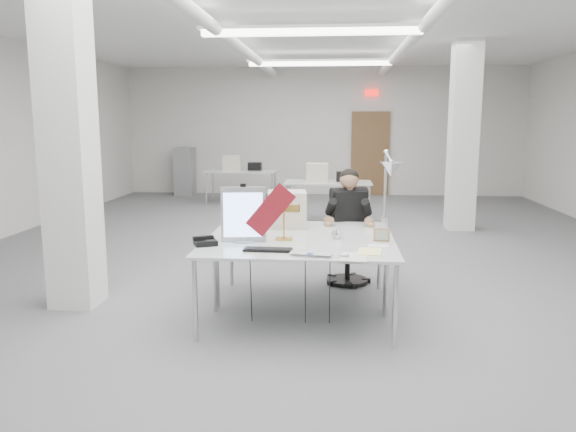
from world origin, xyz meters
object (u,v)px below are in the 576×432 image
at_px(beige_monitor, 287,209).
at_px(laptop, 310,255).
at_px(office_chair, 348,235).
at_px(desk_main, 297,249).
at_px(bankers_lamp, 284,224).
at_px(seated_person, 349,208).
at_px(monitor, 243,215).
at_px(architect_lamp, 387,184).
at_px(desk_phone, 205,242).

bearing_deg(beige_monitor, laptop, -82.70).
bearing_deg(office_chair, laptop, -117.96).
bearing_deg(desk_main, bankers_lamp, 114.29).
bearing_deg(office_chair, seated_person, -106.95).
bearing_deg(laptop, office_chair, 88.52).
distance_m(monitor, laptop, 0.88).
distance_m(seated_person, monitor, 1.60).
relative_size(desk_main, beige_monitor, 4.49).
xyz_separation_m(office_chair, architect_lamp, (0.36, -0.77, 0.67)).
distance_m(office_chair, seated_person, 0.33).
bearing_deg(bankers_lamp, seated_person, 62.12).
height_order(seated_person, beige_monitor, seated_person).
bearing_deg(architect_lamp, laptop, -147.91).
bearing_deg(desk_phone, architect_lamp, -2.22).
bearing_deg(office_chair, beige_monitor, -159.82).
xyz_separation_m(beige_monitor, architect_lamp, (1.02, -0.27, 0.31)).
height_order(office_chair, bankers_lamp, office_chair).
height_order(seated_person, bankers_lamp, seated_person).
xyz_separation_m(laptop, bankers_lamp, (-0.28, 0.67, 0.14)).
relative_size(monitor, laptop, 1.47).
xyz_separation_m(office_chair, bankers_lamp, (-0.63, -1.17, 0.33)).
bearing_deg(architect_lamp, desk_main, -163.48).
bearing_deg(desk_phone, laptop, -45.50).
xyz_separation_m(bankers_lamp, desk_phone, (-0.69, -0.30, -0.13)).
relative_size(desk_main, office_chair, 1.56).
bearing_deg(architect_lamp, beige_monitor, 141.40).
distance_m(office_chair, beige_monitor, 0.91).
bearing_deg(desk_phone, office_chair, 23.30).
height_order(laptop, desk_phone, desk_phone).
relative_size(desk_main, seated_person, 2.05).
bearing_deg(seated_person, desk_phone, -150.11).
height_order(office_chair, beige_monitor, office_chair).
bearing_deg(seated_person, desk_main, -125.62).
xyz_separation_m(seated_person, laptop, (-0.36, -1.78, -0.13)).
bearing_deg(desk_main, office_chair, 71.92).
height_order(monitor, architect_lamp, architect_lamp).
distance_m(office_chair, monitor, 1.69).
xyz_separation_m(desk_main, office_chair, (0.49, 1.49, -0.17)).
xyz_separation_m(desk_main, laptop, (0.13, -0.34, 0.03)).
relative_size(seated_person, laptop, 2.49).
bearing_deg(laptop, beige_monitor, 112.45).
height_order(desk_main, office_chair, office_chair).
height_order(desk_main, seated_person, seated_person).
height_order(desk_main, laptop, laptop).
distance_m(beige_monitor, architect_lamp, 1.10).
distance_m(bankers_lamp, architect_lamp, 1.12).
distance_m(monitor, beige_monitor, 0.86).
height_order(seated_person, desk_phone, seated_person).
bearing_deg(office_chair, architect_lamp, -81.83).
bearing_deg(desk_main, beige_monitor, 100.01).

